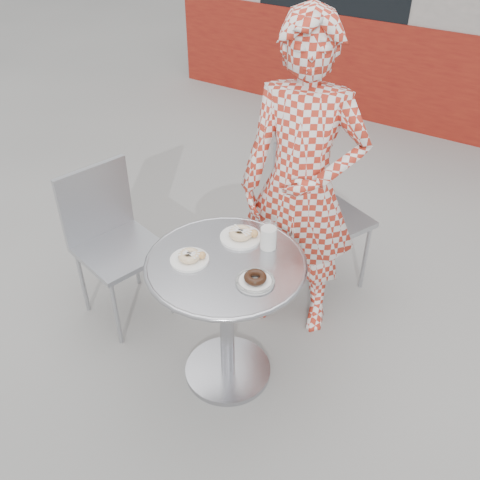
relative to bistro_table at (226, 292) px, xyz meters
The scene contains 9 objects.
ground 0.58m from the bistro_table, behind, with size 60.00×60.00×0.00m, color gray.
bistro_table is the anchor object (origin of this frame).
chair_far 0.99m from the bistro_table, 86.33° to the left, with size 0.61×0.61×0.97m.
chair_left 0.85m from the bistro_table, behind, with size 0.54×0.53×0.92m.
seated_person 0.68m from the bistro_table, 83.34° to the left, with size 0.65×0.43×1.79m, color #AD2A1A.
plate_far 0.29m from the bistro_table, 101.60° to the left, with size 0.20×0.20×0.05m.
plate_near 0.27m from the bistro_table, 150.04° to the right, with size 0.18×0.18×0.05m.
plate_checker 0.28m from the bistro_table, 13.94° to the right, with size 0.18×0.18×0.05m.
milk_cup 0.34m from the bistro_table, 62.36° to the left, with size 0.08×0.08×0.13m.
Camera 1 is at (1.13, -1.58, 2.32)m, focal length 40.00 mm.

